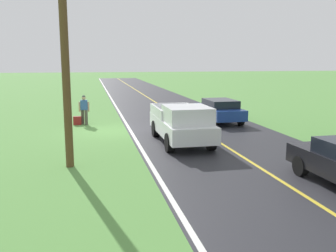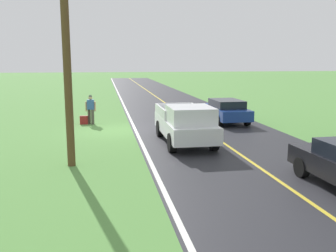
% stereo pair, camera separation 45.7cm
% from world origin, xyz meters
% --- Properties ---
extents(ground_plane, '(200.00, 200.00, 0.00)m').
position_xyz_m(ground_plane, '(0.00, 0.00, 0.00)').
color(ground_plane, '#568E42').
extents(road_surface, '(7.83, 120.00, 0.00)m').
position_xyz_m(road_surface, '(-4.73, 0.00, 0.00)').
color(road_surface, '#28282D').
rests_on(road_surface, ground).
extents(lane_edge_line, '(0.16, 117.60, 0.00)m').
position_xyz_m(lane_edge_line, '(-1.00, 0.00, 0.01)').
color(lane_edge_line, silver).
rests_on(lane_edge_line, ground).
extents(lane_centre_line, '(0.14, 117.60, 0.00)m').
position_xyz_m(lane_centre_line, '(-4.73, 0.00, 0.01)').
color(lane_centre_line, gold).
rests_on(lane_centre_line, ground).
extents(hitchhiker_walking, '(0.62, 0.52, 1.75)m').
position_xyz_m(hitchhiker_walking, '(1.45, -2.45, 0.98)').
color(hitchhiker_walking, '#4C473D').
rests_on(hitchhiker_walking, ground).
extents(suitcase_carried, '(0.47, 0.22, 0.51)m').
position_xyz_m(suitcase_carried, '(1.87, -2.38, 0.25)').
color(suitcase_carried, maroon).
rests_on(suitcase_carried, ground).
extents(pickup_truck_passing, '(2.11, 5.40, 1.82)m').
position_xyz_m(pickup_truck_passing, '(-2.97, 3.78, 0.97)').
color(pickup_truck_passing, silver).
rests_on(pickup_truck_passing, ground).
extents(sedan_near_oncoming, '(1.99, 4.43, 1.41)m').
position_xyz_m(sedan_near_oncoming, '(-6.68, -1.62, 0.75)').
color(sedan_near_oncoming, navy).
rests_on(sedan_near_oncoming, ground).
extents(utility_pole_roadside, '(0.28, 0.28, 7.82)m').
position_xyz_m(utility_pole_roadside, '(1.88, 6.55, 3.91)').
color(utility_pole_roadside, brown).
rests_on(utility_pole_roadside, ground).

